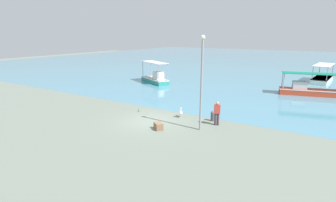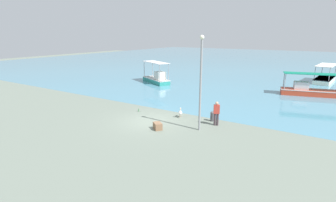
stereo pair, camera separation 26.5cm
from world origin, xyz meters
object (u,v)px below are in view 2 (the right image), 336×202
lamp_post (201,79)px  mooring_bollard (212,116)px  fishing_boat_center (315,91)px  glass_bottle (139,110)px  pelican (180,113)px  fishing_boat_far_left (157,78)px  fisherman_standing (216,113)px  fishing_boat_outer (325,79)px  cargo_crate (158,126)px

lamp_post → mooring_bollard: 3.70m
fishing_boat_center → glass_bottle: (-11.68, -14.08, -0.44)m
glass_bottle → lamp_post: bearing=-10.9°
pelican → lamp_post: bearing=-34.7°
lamp_post → pelican: bearing=145.3°
fishing_boat_far_left → fishing_boat_center: bearing=9.1°
fisherman_standing → fishing_boat_far_left: bearing=139.0°
lamp_post → glass_bottle: bearing=169.1°
pelican → glass_bottle: size_ratio=2.96×
pelican → glass_bottle: (-3.62, -0.50, -0.27)m
fishing_boat_outer → lamp_post: 25.54m
lamp_post → cargo_crate: bearing=-149.9°
mooring_bollard → glass_bottle: mooring_bollard is taller
lamp_post → glass_bottle: 6.96m
fishing_boat_far_left → lamp_post: lamp_post is taller
lamp_post → glass_bottle: (-6.01, 1.16, -3.30)m
lamp_post → fisherman_standing: lamp_post is taller
mooring_bollard → fisherman_standing: size_ratio=0.44×
fishing_boat_far_left → mooring_bollard: bearing=-40.5°
lamp_post → mooring_bollard: bearing=90.1°
fisherman_standing → glass_bottle: (-6.60, -0.28, -0.80)m
mooring_bollard → pelican: bearing=-168.6°
mooring_bollard → fisherman_standing: bearing=-49.8°
mooring_bollard → fisherman_standing: fisherman_standing is taller
fishing_boat_outer → fisherman_standing: size_ratio=3.46×
fishing_boat_center → lamp_post: 16.51m
fishing_boat_center → mooring_bollard: (-5.67, -13.09, -0.15)m
fishing_boat_center → pelican: 15.79m
mooring_bollard → cargo_crate: size_ratio=1.09×
fishing_boat_outer → pelican: size_ratio=7.31×
pelican → mooring_bollard: (2.39, 0.48, 0.02)m
pelican → fisherman_standing: bearing=-4.2°
fishing_boat_far_left → cargo_crate: bearing=-55.0°
pelican → fisherman_standing: 3.03m
lamp_post → cargo_crate: size_ratio=9.01×
fishing_boat_outer → pelican: 24.49m
fishing_boat_far_left → fisherman_standing: size_ratio=2.95×
fishing_boat_far_left → glass_bottle: 12.77m
fishing_boat_far_left → pelican: size_ratio=6.24×
pelican → mooring_bollard: size_ratio=1.09×
fishing_boat_far_left → fisherman_standing: fishing_boat_far_left is taller
fishing_boat_center → fishing_boat_far_left: size_ratio=1.41×
fishing_boat_center → glass_bottle: fishing_boat_center is taller
fishing_boat_far_left → pelican: (9.64, -10.75, -0.24)m
fishing_boat_far_left → fishing_boat_outer: size_ratio=0.85×
fishing_boat_center → fisherman_standing: fishing_boat_center is taller
fishing_boat_far_left → lamp_post: 17.51m
fishing_boat_outer → pelican: bearing=-110.4°
fishing_boat_outer → mooring_bollard: (-6.15, -22.48, -0.08)m
fishing_boat_far_left → lamp_post: size_ratio=0.82×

